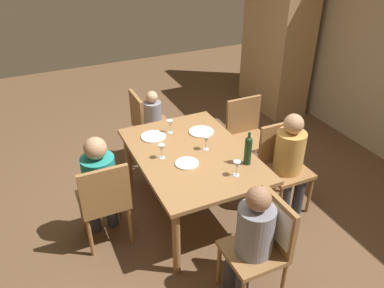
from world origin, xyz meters
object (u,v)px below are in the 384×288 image
person_man_guest (252,237)px  dinner_plate_guest_left (153,137)px  person_man_bearded (100,181)px  wine_glass_far (170,124)px  wine_glass_near_left (162,149)px  dinner_plate_guest_right (201,132)px  wine_glass_centre (237,165)px  chair_near (104,198)px  dining_table (192,160)px  wine_glass_near_right (206,140)px  person_child_small (155,119)px  chair_far_left (247,132)px  armoire_cabinet (277,39)px  person_woman_host (290,157)px  dinner_plate_host (187,163)px  chair_right_end (267,235)px  wine_bottle_tall_green (248,150)px  chair_left_end (147,123)px  chair_far_right (282,161)px

person_man_guest → dinner_plate_guest_left: 1.61m
person_man_bearded → wine_glass_far: (-0.44, 0.88, 0.19)m
wine_glass_near_left → dinner_plate_guest_right: 0.65m
wine_glass_centre → chair_near: bearing=-110.7°
dining_table → person_man_guest: (1.15, -0.03, -0.01)m
wine_glass_centre → wine_glass_near_right: size_ratio=1.00×
person_man_bearded → wine_glass_far: size_ratio=7.53×
person_child_small → dining_table: bearing=-1.2°
person_man_bearded → wine_glass_centre: (0.54, 1.12, 0.19)m
chair_far_left → wine_glass_far: chair_far_left is taller
armoire_cabinet → person_woman_host: 2.66m
chair_far_left → dinner_plate_host: (0.59, -1.05, 0.21)m
person_child_small → wine_glass_centre: bearing=6.1°
person_woman_host → wine_glass_near_right: (-0.37, -0.77, 0.19)m
person_child_small → dinner_plate_guest_right: (0.81, 0.24, 0.18)m
armoire_cabinet → wine_glass_far: bearing=-59.0°
person_man_guest → dinner_plate_guest_right: bearing=-11.1°
person_woman_host → chair_far_left: bearing=-90.0°
armoire_cabinet → wine_glass_far: (1.40, -2.33, -0.26)m
chair_far_left → wine_glass_near_left: 1.32m
chair_right_end → person_woman_host: (-0.78, 0.80, 0.05)m
wine_glass_centre → dinner_plate_guest_right: 0.85m
person_man_bearded → wine_glass_centre: person_man_bearded is taller
wine_glass_centre → dinner_plate_guest_left: size_ratio=0.57×
dinner_plate_guest_right → dinner_plate_guest_left: bearing=-102.9°
wine_glass_near_left → wine_glass_centre: size_ratio=1.00×
wine_bottle_tall_green → person_man_bearded: bearing=-107.5°
dinner_plate_host → chair_left_end: bearing=178.3°
chair_far_right → wine_bottle_tall_green: bearing=13.8°
wine_glass_near_left → wine_glass_centre: same height
wine_glass_centre → person_man_bearded: bearing=-115.6°
wine_glass_near_right → wine_glass_far: (-0.46, -0.20, 0.00)m
chair_far_left → wine_glass_near_right: (0.43, -0.77, 0.31)m
chair_far_right → wine_glass_far: (-0.72, -0.96, 0.31)m
person_man_bearded → wine_glass_near_right: (0.02, 1.07, 0.19)m
person_woman_host → dining_table: bearing=-22.0°
person_child_small → dinner_plate_guest_right: 0.87m
armoire_cabinet → chair_right_end: armoire_cabinet is taller
person_woman_host → chair_left_end: bearing=-56.5°
chair_left_end → dinner_plate_guest_right: chair_left_end is taller
person_man_guest → chair_left_end: bearing=1.5°
dining_table → person_man_guest: person_man_guest is taller
chair_far_left → person_man_bearded: person_man_bearded is taller
dinner_plate_guest_right → person_child_small: bearing=-163.6°
person_woman_host → person_man_guest: (0.78, -0.94, -0.01)m
chair_near → person_man_guest: size_ratio=0.84×
armoire_cabinet → person_child_small: armoire_cabinet is taller
dining_table → wine_glass_far: wine_glass_far is taller
chair_far_right → chair_near: same height
wine_bottle_tall_green → wine_glass_far: (-0.85, -0.44, -0.05)m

